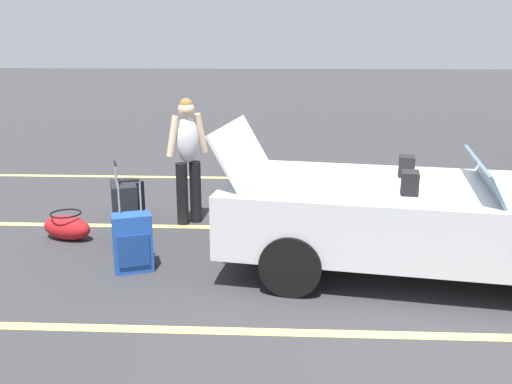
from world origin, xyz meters
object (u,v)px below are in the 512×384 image
(suitcase_medium_bright, at_px, (133,243))
(suitcase_small_carryon, at_px, (131,199))
(convertible_car, at_px, (446,219))
(duffel_bag, at_px, (67,227))
(suitcase_large_black, at_px, (125,213))
(traveler_person, at_px, (188,154))

(suitcase_medium_bright, height_order, suitcase_small_carryon, suitcase_medium_bright)
(convertible_car, xyz_separation_m, suitcase_medium_bright, (-3.23, -0.07, -0.28))
(suitcase_small_carryon, relative_size, duffel_bag, 0.71)
(convertible_car, relative_size, duffel_bag, 6.30)
(suitcase_large_black, height_order, traveler_person, traveler_person)
(suitcase_small_carryon, bearing_deg, suitcase_medium_bright, -136.20)
(suitcase_small_carryon, bearing_deg, convertible_car, -87.36)
(duffel_bag, bearing_deg, suitcase_small_carryon, 60.81)
(suitcase_medium_bright, bearing_deg, duffel_bag, -150.27)
(suitcase_medium_bright, xyz_separation_m, duffel_bag, (-1.06, 0.91, -0.15))
(suitcase_large_black, xyz_separation_m, suitcase_medium_bright, (0.30, -0.82, -0.06))
(suitcase_small_carryon, height_order, duffel_bag, suitcase_small_carryon)
(suitcase_large_black, height_order, suitcase_small_carryon, suitcase_large_black)
(traveler_person, bearing_deg, convertible_car, 23.04)
(convertible_car, distance_m, suitcase_small_carryon, 4.18)
(suitcase_medium_bright, distance_m, traveler_person, 1.77)
(convertible_car, distance_m, suitcase_medium_bright, 3.25)
(suitcase_medium_bright, xyz_separation_m, suitcase_small_carryon, (-0.52, 1.87, -0.06))
(suitcase_small_carryon, xyz_separation_m, duffel_bag, (-0.54, -0.96, -0.09))
(suitcase_large_black, height_order, duffel_bag, suitcase_large_black)
(suitcase_medium_bright, height_order, traveler_person, traveler_person)
(duffel_bag, distance_m, traveler_person, 1.74)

